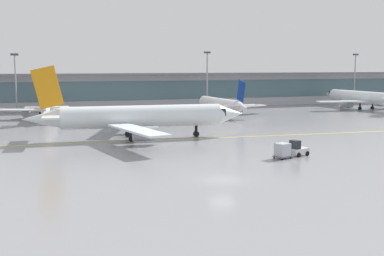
% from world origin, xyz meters
% --- Properties ---
extents(ground_plane, '(400.00, 400.00, 0.00)m').
position_xyz_m(ground_plane, '(0.00, 0.00, 0.00)').
color(ground_plane, gray).
extents(taxiway_centreline_stripe, '(109.89, 5.76, 0.01)m').
position_xyz_m(taxiway_centreline_stripe, '(-2.16, 27.84, 0.00)').
color(taxiway_centreline_stripe, yellow).
rests_on(taxiway_centreline_stripe, ground_plane).
extents(terminal_concourse, '(214.27, 11.00, 9.60)m').
position_xyz_m(terminal_concourse, '(0.00, 86.57, 4.92)').
color(terminal_concourse, '#B2B7BC').
rests_on(terminal_concourse, ground_plane).
extents(gate_airplane_1, '(26.87, 28.93, 9.58)m').
position_xyz_m(gate_airplane_1, '(-15.75, 65.81, 2.87)').
color(gate_airplane_1, white).
rests_on(gate_airplane_1, ground_plane).
extents(gate_airplane_2, '(24.19, 26.11, 8.64)m').
position_xyz_m(gate_airplane_2, '(22.95, 60.91, 2.59)').
color(gate_airplane_2, white).
rests_on(gate_airplane_2, ground_plane).
extents(gate_airplane_3, '(29.19, 31.55, 10.44)m').
position_xyz_m(gate_airplane_3, '(64.84, 63.94, 3.13)').
color(gate_airplane_3, white).
rests_on(gate_airplane_3, ground_plane).
extents(taxiing_regional_jet, '(35.36, 32.87, 11.72)m').
position_xyz_m(taxiing_regional_jet, '(-2.61, 29.86, 3.51)').
color(taxiing_regional_jet, white).
rests_on(taxiing_regional_jet, ground_plane).
extents(baggage_tug, '(2.91, 2.28, 2.10)m').
position_xyz_m(baggage_tug, '(14.10, 9.33, 0.89)').
color(baggage_tug, silver).
rests_on(baggage_tug, ground_plane).
extents(cargo_dolly_lead, '(2.51, 2.20, 1.94)m').
position_xyz_m(cargo_dolly_lead, '(11.39, 8.40, 1.05)').
color(cargo_dolly_lead, '#595B60').
rests_on(cargo_dolly_lead, ground_plane).
extents(apron_light_mast_1, '(1.80, 0.36, 14.47)m').
position_xyz_m(apron_light_mast_1, '(-23.03, 77.56, 7.92)').
color(apron_light_mast_1, gray).
rests_on(apron_light_mast_1, ground_plane).
extents(apron_light_mast_2, '(1.80, 0.36, 15.30)m').
position_xyz_m(apron_light_mast_2, '(25.24, 77.01, 8.34)').
color(apron_light_mast_2, gray).
rests_on(apron_light_mast_2, ground_plane).
extents(apron_light_mast_3, '(1.80, 0.36, 15.05)m').
position_xyz_m(apron_light_mast_3, '(71.72, 77.24, 8.22)').
color(apron_light_mast_3, gray).
rests_on(apron_light_mast_3, ground_plane).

